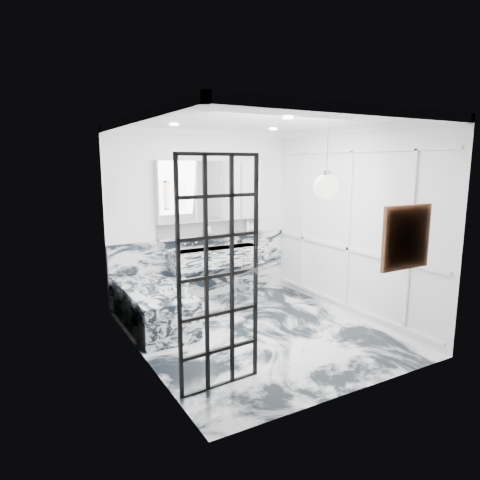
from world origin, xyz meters
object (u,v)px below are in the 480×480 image
trough_sink (217,257)px  mirror_cabinet (212,191)px  crittall_door (219,275)px  bathtub (154,307)px

trough_sink → mirror_cabinet: mirror_cabinet is taller
crittall_door → bathtub: (-0.07, 1.92, -0.90)m
bathtub → crittall_door: bearing=-87.8°
trough_sink → bathtub: size_ratio=0.97×
trough_sink → mirror_cabinet: size_ratio=0.84×
crittall_door → bathtub: bearing=88.6°
trough_sink → mirror_cabinet: 1.10m
crittall_door → mirror_cabinet: 3.09m
trough_sink → crittall_door: bearing=-115.9°
crittall_door → bathtub: crittall_door is taller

